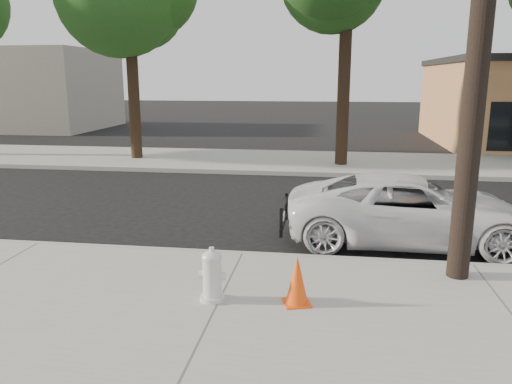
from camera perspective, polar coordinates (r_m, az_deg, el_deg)
ground at (r=11.17m, az=0.25°, el=-4.01°), size 120.00×120.00×0.00m
near_sidewalk at (r=7.20m, az=-4.55°, el=-13.38°), size 90.00×4.40×0.15m
far_sidewalk at (r=19.40m, az=3.69°, el=3.49°), size 90.00×5.00×0.15m
curb_near at (r=9.18m, az=-1.55°, el=-7.36°), size 90.00×0.12×0.16m
police_cruiser at (r=10.43m, az=17.37°, el=-1.97°), size 4.93×2.31×1.36m
fire_hydrant at (r=7.20m, az=-5.04°, el=-9.58°), size 0.39×0.36×0.74m
traffic_cone at (r=7.10m, az=4.72°, el=-10.05°), size 0.46×0.46×0.71m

